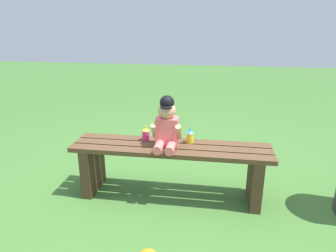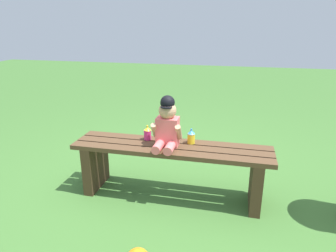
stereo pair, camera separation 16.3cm
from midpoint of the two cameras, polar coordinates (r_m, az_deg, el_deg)
ground_plane at (r=2.62m, az=-1.32°, el=-12.74°), size 16.00×16.00×0.00m
park_bench at (r=2.47m, az=-1.38°, el=-6.75°), size 1.57×0.35×0.45m
child_figure at (r=2.34m, az=-2.25°, el=0.17°), size 0.23×0.27×0.40m
sippy_cup_left at (r=2.51m, az=-6.02°, el=-1.43°), size 0.06×0.06×0.12m
sippy_cup_right at (r=2.45m, az=2.26°, el=-1.89°), size 0.06×0.06×0.12m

